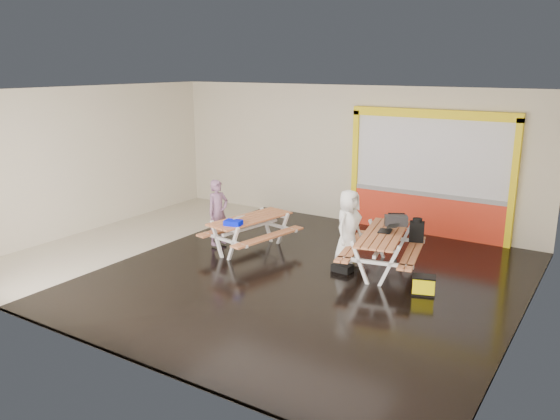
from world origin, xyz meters
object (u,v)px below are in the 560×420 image
Objects in this scene: toolbox at (396,220)px; laptop_right at (388,229)px; person_left at (218,212)px; dark_case at (342,268)px; laptop_left at (235,220)px; person_right at (348,227)px; backpack at (417,230)px; fluke_bag at (423,286)px; picnic_table_left at (251,226)px; picnic_table_right at (383,242)px; blue_pouch at (233,223)px.

laptop_right is at bearing -86.36° from toolbox.
person_left is at bearing -163.17° from toolbox.
laptop_right is 1.16m from dark_case.
toolbox reaches higher than laptop_left.
person_right is at bearing -164.37° from laptop_right.
backpack is (0.37, 0.64, -0.12)m from laptop_right.
dark_case is (-1.05, -1.20, -0.64)m from backpack.
laptop_left is at bearing -178.43° from fluke_bag.
fluke_bag is at bearing -4.92° from picnic_table_left.
toolbox is (0.02, 0.61, 0.30)m from picnic_table_right.
laptop_right is 0.96× the size of fluke_bag.
person_left is 3.78m from laptop_right.
dark_case is at bearing -131.20° from backpack.
laptop_left is 1.07× the size of blue_pouch.
dark_case is (0.06, -0.35, -0.74)m from person_right.
dark_case is at bearing 9.04° from laptop_left.
person_right is at bearing -68.50° from person_left.
blue_pouch is at bearing -108.74° from person_left.
laptop_right is at bearing 17.09° from laptop_left.
laptop_right is at bearing 141.45° from fluke_bag.
fluke_bag is (3.94, 0.31, -0.62)m from blue_pouch.
dark_case is (-0.63, -0.46, -0.51)m from picnic_table_right.
person_right reaches higher than fluke_bag.
person_left is 0.97m from blue_pouch.
backpack is (3.39, 1.57, -0.08)m from laptop_left.
picnic_table_right is 4.61× the size of toolbox.
laptop_left is (-0.08, -0.45, 0.23)m from picnic_table_left.
fluke_bag is (3.97, -0.34, -0.39)m from picnic_table_left.
laptop_left is at bearing 119.15° from blue_pouch.
person_left reaches higher than toolbox.
fluke_bag is (1.08, -0.72, -0.42)m from picnic_table_right.
blue_pouch is 0.91× the size of dark_case.
laptop_right reaches higher than fluke_bag.
picnic_table_left is 2.92m from picnic_table_right.
blue_pouch is 0.71× the size of backpack.
person_right reaches higher than blue_pouch.
backpack is (3.28, 1.77, -0.08)m from blue_pouch.
picnic_table_left is at bearing 92.60° from blue_pouch.
person_right is 2.99× the size of toolbox.
person_right is 3.10× the size of backpack.
laptop_right is 1.28× the size of blue_pouch.
picnic_table_left is 5.81× the size of dark_case.
person_left is at bearing 155.38° from laptop_left.
backpack reaches higher than blue_pouch.
dark_case is at bearing -121.30° from toolbox.
picnic_table_left is 4.74× the size of fluke_bag.
laptop_left reaches higher than picnic_table_right.
blue_pouch reaches higher than picnic_table_right.
laptop_right is (2.94, 0.48, 0.28)m from picnic_table_left.
person_left is 3.90× the size of dark_case.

